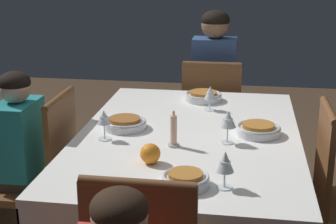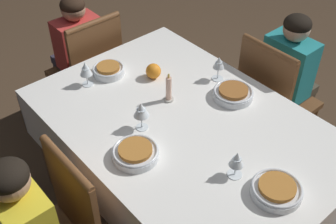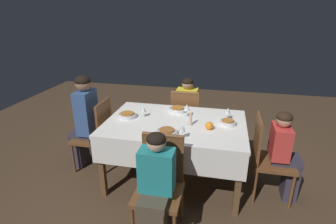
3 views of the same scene
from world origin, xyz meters
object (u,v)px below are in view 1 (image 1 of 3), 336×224
(wine_glass_south, at_px, (228,120))
(bowl_south, at_px, (258,129))
(bowl_east, at_px, (203,96))
(wine_glass_east, at_px, (210,94))
(chair_north, at_px, (42,173))
(person_child_teal, at_px, (11,159))
(wine_glass_west, at_px, (225,163))
(candle_centerpiece, at_px, (174,132))
(orange_fruit, at_px, (150,154))
(wine_glass_north, at_px, (104,118))
(chair_east, at_px, (212,119))
(bowl_north, at_px, (125,123))
(dining_table, at_px, (188,150))
(person_adult_denim, at_px, (214,87))
(bowl_west, at_px, (186,179))

(wine_glass_south, bearing_deg, bowl_south, -46.63)
(bowl_east, bearing_deg, wine_glass_east, -164.18)
(chair_north, height_order, bowl_east, chair_north)
(person_child_teal, relative_size, wine_glass_west, 7.13)
(person_child_teal, xyz_separation_m, candle_centerpiece, (-0.17, -0.89, 0.26))
(bowl_south, xyz_separation_m, candle_centerpiece, (-0.21, 0.39, 0.04))
(bowl_east, distance_m, wine_glass_west, 1.19)
(person_child_teal, bearing_deg, orange_fruit, 64.99)
(wine_glass_north, bearing_deg, wine_glass_east, -39.85)
(chair_east, bearing_deg, bowl_north, 69.66)
(chair_east, bearing_deg, bowl_east, 86.69)
(bowl_east, bearing_deg, chair_east, -3.31)
(person_child_teal, distance_m, wine_glass_east, 1.13)
(orange_fruit, bearing_deg, chair_east, -6.57)
(bowl_east, relative_size, candle_centerpiece, 1.27)
(dining_table, bearing_deg, wine_glass_west, -160.82)
(bowl_north, relative_size, candle_centerpiece, 1.26)
(chair_east, xyz_separation_m, wine_glass_south, (-1.13, -0.15, 0.37))
(dining_table, bearing_deg, candle_centerpiece, 164.97)
(wine_glass_east, distance_m, bowl_north, 0.55)
(chair_north, height_order, bowl_north, chair_north)
(wine_glass_west, bearing_deg, person_adult_denim, 5.05)
(person_adult_denim, bearing_deg, chair_east, 90.00)
(wine_glass_north, distance_m, orange_fruit, 0.37)
(chair_east, height_order, bowl_west, chair_east)
(bowl_north, distance_m, candle_centerpiece, 0.35)
(orange_fruit, bearing_deg, wine_glass_north, 47.03)
(dining_table, distance_m, wine_glass_north, 0.45)
(chair_north, bearing_deg, wine_glass_west, 59.56)
(dining_table, height_order, candle_centerpiece, candle_centerpiece)
(person_adult_denim, xyz_separation_m, person_child_teal, (-1.19, 0.99, -0.13))
(wine_glass_east, height_order, wine_glass_west, wine_glass_west)
(person_adult_denim, relative_size, orange_fruit, 14.39)
(chair_north, bearing_deg, chair_east, 141.77)
(dining_table, relative_size, bowl_north, 7.33)
(person_adult_denim, xyz_separation_m, wine_glass_west, (-1.77, -0.16, 0.17))
(bowl_west, distance_m, wine_glass_west, 0.16)
(chair_north, height_order, bowl_south, chair_north)
(dining_table, distance_m, person_adult_denim, 1.18)
(chair_east, distance_m, person_adult_denim, 0.25)
(dining_table, height_order, chair_north, chair_north)
(bowl_south, distance_m, wine_glass_south, 0.22)
(chair_east, bearing_deg, candle_centerpiece, 85.52)
(chair_north, xyz_separation_m, wine_glass_east, (0.41, -0.84, 0.36))
(wine_glass_west, height_order, wine_glass_north, wine_glass_west)
(chair_east, xyz_separation_m, bowl_west, (-1.62, -0.01, 0.29))
(chair_north, distance_m, wine_glass_west, 1.19)
(person_adult_denim, relative_size, wine_glass_north, 8.52)
(chair_east, relative_size, person_child_teal, 0.89)
(chair_east, relative_size, wine_glass_east, 6.79)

